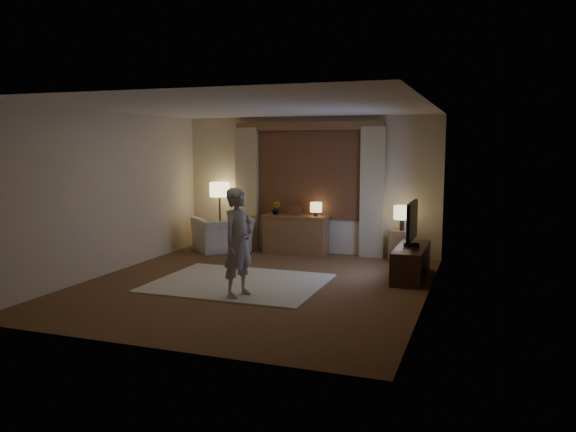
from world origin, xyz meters
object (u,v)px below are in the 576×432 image
at_px(armchair, 223,234).
at_px(side_table, 401,246).
at_px(sideboard, 296,236).
at_px(person, 239,242).
at_px(tv_stand, 411,262).

xyz_separation_m(armchair, side_table, (3.44, 0.18, -0.05)).
distance_m(armchair, side_table, 3.44).
xyz_separation_m(sideboard, person, (0.27, -3.19, 0.41)).
bearing_deg(tv_stand, person, -137.28).
distance_m(sideboard, tv_stand, 2.66).
bearing_deg(side_table, sideboard, 178.57).
relative_size(side_table, tv_stand, 0.40).
bearing_deg(armchair, tv_stand, 117.89).
bearing_deg(person, tv_stand, -31.07).
distance_m(sideboard, side_table, 2.01).
xyz_separation_m(side_table, person, (-1.74, -3.14, 0.48)).
bearing_deg(tv_stand, sideboard, 151.19).
bearing_deg(side_table, tv_stand, -75.19).
bearing_deg(person, armchair, 46.02).
bearing_deg(sideboard, side_table, -1.43).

